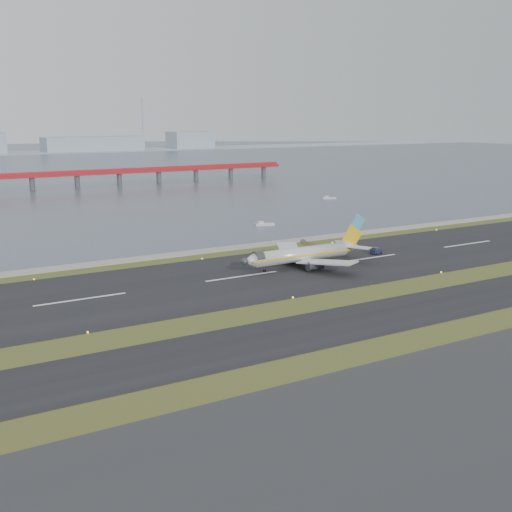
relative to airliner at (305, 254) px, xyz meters
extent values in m
plane|color=#354418|center=(-19.58, -30.87, -3.46)|extent=(1000.00, 1000.00, 0.00)
cube|color=black|center=(-19.58, -42.87, -3.41)|extent=(1000.00, 18.00, 0.10)
cube|color=black|center=(-19.58, -0.87, -3.41)|extent=(1000.00, 45.00, 0.10)
cube|color=#979791|center=(-19.58, 29.13, -2.96)|extent=(1000.00, 2.50, 1.00)
cube|color=#AA1D23|center=(0.42, 219.13, 4.04)|extent=(260.00, 5.00, 1.60)
cube|color=#AA1D23|center=(0.42, 219.13, 5.54)|extent=(260.00, 0.40, 1.40)
cylinder|color=#4C4C51|center=(0.42, 219.13, -0.46)|extent=(2.80, 2.80, 7.00)
cylinder|color=#4C4C51|center=(96.42, 219.13, -0.46)|extent=(2.80, 2.80, 7.00)
cube|color=#9AAAB7|center=(120.42, 589.13, 4.54)|extent=(110.00, 35.00, 16.00)
cube|color=#9AAAB7|center=(240.42, 589.13, 6.54)|extent=(50.00, 35.00, 20.00)
cylinder|color=#9AAAB7|center=(180.42, 589.13, 26.54)|extent=(1.80, 1.80, 60.00)
cylinder|color=silver|center=(-1.50, 0.00, 0.04)|extent=(28.00, 3.80, 3.80)
cone|color=silver|center=(-17.10, 0.00, 0.04)|extent=(3.20, 3.80, 3.80)
cone|color=silver|center=(14.70, 0.00, 0.34)|extent=(5.00, 3.80, 3.80)
cube|color=yellow|center=(-1.50, -1.92, 0.04)|extent=(31.00, 0.06, 0.45)
cube|color=yellow|center=(-1.50, 1.92, 0.04)|extent=(31.00, 0.06, 0.45)
cube|color=silver|center=(0.70, -8.50, -0.66)|extent=(11.31, 15.89, 1.66)
cube|color=silver|center=(0.70, 8.50, -0.66)|extent=(11.31, 15.89, 1.66)
cylinder|color=#3B3B40|center=(-1.00, -6.00, -1.86)|extent=(4.20, 2.10, 2.10)
cylinder|color=#3B3B40|center=(-1.00, 6.00, -1.86)|extent=(4.20, 2.10, 2.10)
cube|color=yellow|center=(15.50, 0.00, 3.24)|extent=(6.80, 0.35, 6.85)
cube|color=#48A6CD|center=(17.40, 0.00, 6.94)|extent=(4.85, 0.37, 4.90)
cube|color=silver|center=(15.00, -3.80, 0.84)|extent=(5.64, 6.80, 0.22)
cube|color=silver|center=(15.00, 3.80, 0.84)|extent=(5.64, 6.80, 0.22)
cylinder|color=black|center=(-12.50, 0.00, -3.01)|extent=(0.80, 0.28, 0.80)
cylinder|color=black|center=(0.00, -2.80, -2.91)|extent=(1.00, 0.38, 1.00)
cylinder|color=black|center=(0.00, 2.80, -2.91)|extent=(1.00, 0.38, 1.00)
cube|color=#15203A|center=(26.28, 2.25, -2.54)|extent=(3.55, 2.40, 1.23)
cube|color=#3B3B40|center=(25.88, 2.18, -1.72)|extent=(1.68, 1.77, 0.72)
cylinder|color=black|center=(25.32, 1.24, -3.10)|extent=(0.76, 0.43, 0.72)
cylinder|color=black|center=(25.03, 2.85, -3.10)|extent=(0.76, 0.43, 0.72)
cylinder|color=black|center=(27.53, 1.65, -3.10)|extent=(0.76, 0.43, 0.72)
cylinder|color=black|center=(27.24, 3.26, -3.10)|extent=(0.76, 0.43, 0.72)
cube|color=silver|center=(24.42, 60.38, -3.06)|extent=(7.35, 4.18, 0.90)
cube|color=silver|center=(22.98, 60.83, -2.26)|extent=(2.39, 2.13, 0.90)
cube|color=silver|center=(90.85, 109.97, -3.09)|extent=(6.66, 4.35, 0.82)
cube|color=silver|center=(89.59, 110.50, -2.36)|extent=(2.25, 2.06, 0.82)
camera|label=1|loc=(-94.78, -134.59, 35.35)|focal=45.00mm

